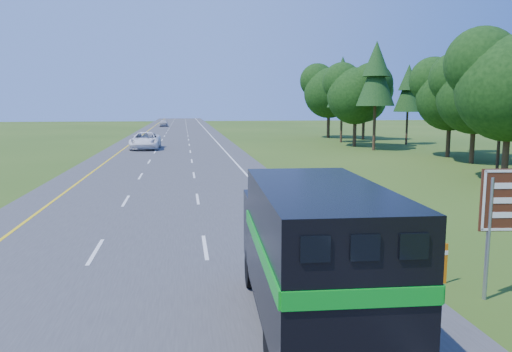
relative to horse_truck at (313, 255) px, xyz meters
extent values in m
cube|color=#38383A|center=(-3.78, 46.05, -1.80)|extent=(15.00, 260.00, 0.04)
cube|color=yellow|center=(-9.28, 46.05, -1.78)|extent=(0.15, 260.00, 0.01)
cube|color=white|center=(1.72, 46.05, -1.78)|extent=(0.15, 260.00, 0.01)
cylinder|color=black|center=(-0.85, 3.08, -1.27)|extent=(0.37, 1.04, 1.03)
cylinder|color=black|center=(1.11, 3.00, -1.27)|extent=(0.37, 1.04, 1.03)
cylinder|color=black|center=(-1.04, -1.40, -1.27)|extent=(0.37, 1.04, 1.03)
cylinder|color=black|center=(0.92, -1.49, -1.27)|extent=(0.37, 1.04, 1.03)
cube|color=black|center=(0.00, 0.05, -1.16)|extent=(2.57, 7.58, 0.26)
cube|color=black|center=(0.13, 2.95, -0.13)|extent=(2.36, 1.78, 1.78)
cube|color=black|center=(0.17, 3.81, 0.33)|extent=(2.06, 0.15, 0.56)
cube|color=black|center=(-0.03, -0.60, 0.26)|extent=(2.57, 5.52, 2.57)
cube|color=#078F19|center=(-0.14, -3.33, 0.39)|extent=(2.34, 0.14, 0.28)
cube|color=#078F19|center=(-1.21, -0.55, 0.39)|extent=(0.27, 5.42, 0.28)
cube|color=#078F19|center=(1.16, -0.66, 0.39)|extent=(0.27, 5.42, 0.28)
cube|color=black|center=(-0.85, -3.30, 1.13)|extent=(0.42, 0.06, 0.37)
cube|color=black|center=(-0.14, -3.33, 1.13)|extent=(0.42, 0.06, 0.37)
cube|color=black|center=(0.56, -3.37, 1.13)|extent=(0.42, 0.06, 0.37)
imported|color=white|center=(-6.84, 46.99, -0.85)|extent=(3.19, 6.76, 1.87)
imported|color=#AFB0B6|center=(-7.07, 106.21, -0.98)|extent=(2.08, 4.80, 1.61)
cylinder|color=gray|center=(4.90, 1.43, -0.25)|extent=(0.10, 0.10, 3.15)
cube|color=#D9650B|center=(4.50, 2.67, -1.25)|extent=(0.08, 0.04, 1.14)
cube|color=white|center=(4.50, 2.67, -0.94)|extent=(0.09, 0.05, 0.12)
camera|label=1|loc=(-2.60, -9.73, 3.09)|focal=35.00mm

